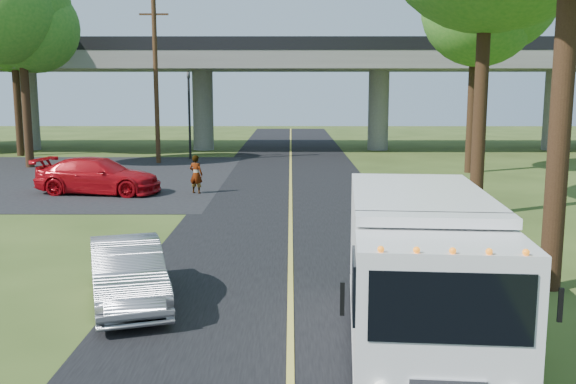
{
  "coord_description": "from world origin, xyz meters",
  "views": [
    {
      "loc": [
        0.0,
        -12.13,
        4.21
      ],
      "look_at": [
        -0.06,
        3.94,
        1.6
      ],
      "focal_mm": 40.0,
      "sensor_mm": 36.0,
      "label": 1
    }
  ],
  "objects_px": {
    "tree_right_far": "(482,2)",
    "silver_sedan": "(127,273)",
    "utility_pole": "(156,81)",
    "pedestrian": "(196,174)",
    "red_sedan": "(99,176)",
    "tree_left_lot": "(23,15)",
    "traffic_signal": "(189,105)",
    "step_van": "(421,268)",
    "tree_left_far": "(15,34)"
  },
  "relations": [
    {
      "from": "traffic_signal",
      "to": "utility_pole",
      "type": "xyz_separation_m",
      "value": [
        -1.5,
        -2.0,
        1.4
      ]
    },
    {
      "from": "tree_right_far",
      "to": "pedestrian",
      "type": "relative_size",
      "value": 7.02
    },
    {
      "from": "tree_left_far",
      "to": "utility_pole",
      "type": "bearing_deg",
      "value": -22.43
    },
    {
      "from": "tree_right_far",
      "to": "step_van",
      "type": "height_order",
      "value": "tree_right_far"
    },
    {
      "from": "step_van",
      "to": "pedestrian",
      "type": "xyz_separation_m",
      "value": [
        -5.88,
        15.61,
        -0.59
      ]
    },
    {
      "from": "tree_left_far",
      "to": "silver_sedan",
      "type": "relative_size",
      "value": 2.6
    },
    {
      "from": "step_van",
      "to": "tree_right_far",
      "type": "bearing_deg",
      "value": 76.86
    },
    {
      "from": "utility_pole",
      "to": "tree_right_far",
      "type": "bearing_deg",
      "value": -14.0
    },
    {
      "from": "step_van",
      "to": "red_sedan",
      "type": "height_order",
      "value": "step_van"
    },
    {
      "from": "tree_left_lot",
      "to": "silver_sedan",
      "type": "relative_size",
      "value": 2.76
    },
    {
      "from": "tree_left_far",
      "to": "pedestrian",
      "type": "bearing_deg",
      "value": -48.07
    },
    {
      "from": "silver_sedan",
      "to": "traffic_signal",
      "type": "bearing_deg",
      "value": 77.84
    },
    {
      "from": "tree_left_lot",
      "to": "step_van",
      "type": "relative_size",
      "value": 1.7
    },
    {
      "from": "traffic_signal",
      "to": "pedestrian",
      "type": "distance_m",
      "value": 13.05
    },
    {
      "from": "tree_left_lot",
      "to": "step_van",
      "type": "bearing_deg",
      "value": -56.6
    },
    {
      "from": "utility_pole",
      "to": "traffic_signal",
      "type": "bearing_deg",
      "value": 53.13
    },
    {
      "from": "tree_left_lot",
      "to": "pedestrian",
      "type": "relative_size",
      "value": 6.71
    },
    {
      "from": "tree_left_far",
      "to": "step_van",
      "type": "distance_m",
      "value": 36.02
    },
    {
      "from": "red_sedan",
      "to": "silver_sedan",
      "type": "height_order",
      "value": "red_sedan"
    },
    {
      "from": "traffic_signal",
      "to": "tree_right_far",
      "type": "xyz_separation_m",
      "value": [
        15.21,
        -6.16,
        5.1
      ]
    },
    {
      "from": "traffic_signal",
      "to": "tree_right_far",
      "type": "relative_size",
      "value": 0.47
    },
    {
      "from": "tree_left_far",
      "to": "red_sedan",
      "type": "relative_size",
      "value": 1.97
    },
    {
      "from": "traffic_signal",
      "to": "tree_left_far",
      "type": "bearing_deg",
      "value": 170.35
    },
    {
      "from": "tree_right_far",
      "to": "tree_left_lot",
      "type": "xyz_separation_m",
      "value": [
        -23.0,
        2.0,
        -0.4
      ]
    },
    {
      "from": "traffic_signal",
      "to": "utility_pole",
      "type": "distance_m",
      "value": 2.86
    },
    {
      "from": "silver_sedan",
      "to": "pedestrian",
      "type": "relative_size",
      "value": 2.43
    },
    {
      "from": "step_van",
      "to": "pedestrian",
      "type": "relative_size",
      "value": 3.95
    },
    {
      "from": "utility_pole",
      "to": "silver_sedan",
      "type": "height_order",
      "value": "utility_pole"
    },
    {
      "from": "traffic_signal",
      "to": "silver_sedan",
      "type": "relative_size",
      "value": 1.37
    },
    {
      "from": "step_van",
      "to": "pedestrian",
      "type": "distance_m",
      "value": 16.69
    },
    {
      "from": "tree_left_far",
      "to": "step_van",
      "type": "relative_size",
      "value": 1.6
    },
    {
      "from": "pedestrian",
      "to": "tree_right_far",
      "type": "bearing_deg",
      "value": -130.81
    },
    {
      "from": "red_sedan",
      "to": "tree_left_lot",
      "type": "bearing_deg",
      "value": 44.43
    },
    {
      "from": "traffic_signal",
      "to": "pedestrian",
      "type": "xyz_separation_m",
      "value": [
        2.2,
        -12.63,
        -2.42
      ]
    },
    {
      "from": "traffic_signal",
      "to": "pedestrian",
      "type": "bearing_deg",
      "value": -80.12
    },
    {
      "from": "step_van",
      "to": "silver_sedan",
      "type": "height_order",
      "value": "step_van"
    },
    {
      "from": "tree_left_lot",
      "to": "red_sedan",
      "type": "xyz_separation_m",
      "value": [
        6.07,
        -8.49,
        -7.17
      ]
    },
    {
      "from": "red_sedan",
      "to": "step_van",
      "type": "bearing_deg",
      "value": -138.98
    },
    {
      "from": "step_van",
      "to": "utility_pole",
      "type": "bearing_deg",
      "value": 114.81
    },
    {
      "from": "traffic_signal",
      "to": "silver_sedan",
      "type": "height_order",
      "value": "traffic_signal"
    },
    {
      "from": "utility_pole",
      "to": "tree_right_far",
      "type": "relative_size",
      "value": 0.82
    },
    {
      "from": "utility_pole",
      "to": "step_van",
      "type": "distance_m",
      "value": 28.12
    },
    {
      "from": "tree_right_far",
      "to": "tree_left_far",
      "type": "height_order",
      "value": "tree_right_far"
    },
    {
      "from": "red_sedan",
      "to": "pedestrian",
      "type": "distance_m",
      "value": 3.92
    },
    {
      "from": "tree_right_far",
      "to": "traffic_signal",
      "type": "bearing_deg",
      "value": 157.93
    },
    {
      "from": "pedestrian",
      "to": "traffic_signal",
      "type": "bearing_deg",
      "value": -57.38
    },
    {
      "from": "tree_right_far",
      "to": "pedestrian",
      "type": "xyz_separation_m",
      "value": [
        -13.01,
        -6.47,
        -7.52
      ]
    },
    {
      "from": "tree_right_far",
      "to": "silver_sedan",
      "type": "xyz_separation_m",
      "value": [
        -12.41,
        -19.84,
        -7.67
      ]
    },
    {
      "from": "step_van",
      "to": "tree_left_lot",
      "type": "bearing_deg",
      "value": 128.15
    },
    {
      "from": "red_sedan",
      "to": "utility_pole",
      "type": "bearing_deg",
      "value": 7.66
    }
  ]
}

